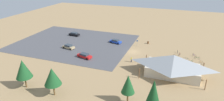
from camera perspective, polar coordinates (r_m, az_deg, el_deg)
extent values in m
plane|color=#9E7F56|center=(66.41, 6.09, -0.35)|extent=(160.00, 160.00, 0.00)
cube|color=#4C4C51|center=(75.52, -10.72, 2.27)|extent=(41.97, 32.91, 0.05)
cube|color=beige|center=(53.74, 16.93, -5.46)|extent=(13.27, 7.05, 2.70)
pyramid|color=#93999E|center=(52.52, 17.27, -2.73)|extent=(15.65, 9.42, 2.95)
cylinder|color=brown|center=(58.20, 24.77, -4.43)|extent=(0.20, 0.20, 2.70)
cylinder|color=brown|center=(58.45, 9.82, -2.43)|extent=(0.20, 0.20, 2.70)
cylinder|color=brown|center=(50.18, 25.31, -8.89)|extent=(0.20, 0.20, 2.70)
cylinder|color=brown|center=(50.47, 7.84, -6.53)|extent=(0.20, 0.20, 2.70)
cylinder|color=brown|center=(74.20, 10.32, 2.28)|extent=(0.60, 0.60, 0.90)
cylinder|color=#99999E|center=(71.19, 7.22, 2.15)|extent=(0.08, 0.08, 2.20)
cube|color=#1959B2|center=(70.92, 7.25, 2.76)|extent=(0.56, 0.04, 0.40)
cylinder|color=brown|center=(42.01, 4.51, -13.21)|extent=(0.32, 0.32, 2.41)
cone|color=#194C23|center=(40.24, 4.65, -9.55)|extent=(2.79, 2.79, 3.93)
cone|color=#14421E|center=(35.82, 11.77, -12.36)|extent=(3.12, 3.12, 5.91)
cylinder|color=brown|center=(50.66, -23.55, -8.33)|extent=(0.33, 0.33, 2.61)
cone|color=#194C23|center=(49.09, -24.18, -4.83)|extent=(3.68, 3.68, 4.32)
cylinder|color=brown|center=(45.63, -16.32, -10.73)|extent=(0.32, 0.32, 2.71)
cone|color=#194C23|center=(43.97, -16.79, -7.13)|extent=(3.68, 3.68, 3.86)
torus|color=black|center=(62.45, 21.59, -3.12)|extent=(0.38, 0.58, 0.66)
torus|color=black|center=(63.32, 22.11, -2.84)|extent=(0.38, 0.58, 0.66)
cylinder|color=#1E7F38|center=(62.84, 21.87, -2.89)|extent=(0.56, 0.87, 0.04)
cylinder|color=#1E7F38|center=(62.64, 21.79, -2.85)|extent=(0.04, 0.04, 0.44)
cube|color=black|center=(62.55, 21.82, -2.67)|extent=(0.17, 0.21, 0.05)
cylinder|color=#1E7F38|center=(63.16, 22.08, -2.71)|extent=(0.04, 0.04, 0.39)
cylinder|color=black|center=(63.08, 22.11, -2.55)|extent=(0.43, 0.28, 0.03)
torus|color=black|center=(64.63, 17.86, -1.71)|extent=(0.47, 0.54, 0.68)
torus|color=black|center=(65.34, 17.34, -1.38)|extent=(0.47, 0.54, 0.68)
cylinder|color=#B7B7BC|center=(64.94, 17.61, -1.45)|extent=(0.62, 0.72, 0.04)
cylinder|color=#B7B7BC|center=(64.78, 17.71, -1.44)|extent=(0.04, 0.04, 0.41)
cube|color=black|center=(64.70, 17.74, -1.27)|extent=(0.19, 0.20, 0.05)
cylinder|color=#B7B7BC|center=(65.19, 17.42, -1.24)|extent=(0.04, 0.04, 0.42)
cylinder|color=black|center=(65.11, 17.44, -1.07)|extent=(0.39, 0.34, 0.03)
torus|color=black|center=(63.01, 24.61, -3.37)|extent=(0.48, 0.58, 0.71)
torus|color=black|center=(63.69, 23.99, -2.99)|extent=(0.48, 0.58, 0.71)
cylinder|color=orange|center=(63.30, 24.32, -3.08)|extent=(0.63, 0.78, 0.04)
cylinder|color=orange|center=(63.14, 24.44, -3.07)|extent=(0.04, 0.04, 0.43)
cube|color=black|center=(63.05, 24.47, -2.89)|extent=(0.19, 0.21, 0.05)
cylinder|color=orange|center=(63.52, 24.09, -2.82)|extent=(0.04, 0.04, 0.51)
cylinder|color=black|center=(63.42, 24.13, -2.61)|extent=(0.39, 0.33, 0.03)
torus|color=black|center=(66.22, 18.63, -1.21)|extent=(0.29, 0.67, 0.70)
torus|color=black|center=(67.06, 18.96, -0.96)|extent=(0.29, 0.67, 0.70)
cylinder|color=red|center=(66.59, 18.81, -0.99)|extent=(0.35, 0.85, 0.04)
cylinder|color=red|center=(66.41, 18.75, -0.98)|extent=(0.04, 0.04, 0.38)
cube|color=black|center=(66.34, 18.77, -0.83)|extent=(0.15, 0.22, 0.05)
cylinder|color=red|center=(66.88, 18.95, -0.80)|extent=(0.04, 0.04, 0.47)
cylinder|color=black|center=(66.80, 18.98, -0.61)|extent=(0.46, 0.20, 0.03)
torus|color=black|center=(59.56, 24.30, -4.82)|extent=(0.49, 0.52, 0.68)
torus|color=black|center=(58.95, 25.03, -5.23)|extent=(0.49, 0.52, 0.68)
cylinder|color=black|center=(59.21, 24.68, -4.93)|extent=(0.69, 0.74, 0.04)
cylinder|color=black|center=(59.29, 24.56, -4.80)|extent=(0.04, 0.04, 0.36)
cube|color=black|center=(59.22, 24.59, -4.64)|extent=(0.19, 0.20, 0.05)
cylinder|color=black|center=(58.92, 24.99, -5.00)|extent=(0.04, 0.04, 0.45)
cylinder|color=black|center=(58.82, 25.03, -4.80)|extent=(0.37, 0.35, 0.03)
torus|color=black|center=(63.88, 21.01, -2.41)|extent=(0.73, 0.25, 0.75)
torus|color=black|center=(64.11, 20.13, -2.19)|extent=(0.73, 0.25, 0.75)
cylinder|color=#197A7F|center=(63.95, 20.58, -2.20)|extent=(0.92, 0.30, 0.04)
cylinder|color=#197A7F|center=(63.88, 20.75, -2.18)|extent=(0.04, 0.04, 0.39)
cube|color=black|center=(63.80, 20.77, -2.02)|extent=(0.21, 0.13, 0.05)
cylinder|color=#197A7F|center=(64.00, 20.25, -2.02)|extent=(0.04, 0.04, 0.47)
cylinder|color=black|center=(63.90, 20.28, -1.83)|extent=(0.17, 0.47, 0.03)
torus|color=black|center=(67.19, 22.84, -1.48)|extent=(0.45, 0.60, 0.71)
torus|color=black|center=(67.94, 22.30, -1.14)|extent=(0.45, 0.60, 0.71)
cylinder|color=#722D9E|center=(67.52, 22.58, -1.22)|extent=(0.60, 0.81, 0.04)
cylinder|color=#722D9E|center=(67.34, 22.69, -1.20)|extent=(0.04, 0.04, 0.46)
cube|color=black|center=(67.26, 22.72, -1.02)|extent=(0.18, 0.21, 0.05)
cylinder|color=#722D9E|center=(67.78, 22.38, -1.00)|extent=(0.04, 0.04, 0.43)
cylinder|color=black|center=(67.70, 22.41, -0.84)|extent=(0.41, 0.31, 0.03)
torus|color=black|center=(61.05, 20.23, -3.46)|extent=(0.64, 0.44, 0.74)
torus|color=black|center=(61.62, 21.06, -3.35)|extent=(0.64, 0.44, 0.74)
cylinder|color=#2347B7|center=(61.28, 20.66, -3.30)|extent=(0.83, 0.57, 0.04)
cylinder|color=#2347B7|center=(61.15, 20.52, -3.27)|extent=(0.04, 0.04, 0.38)
cube|color=black|center=(61.08, 20.55, -3.11)|extent=(0.21, 0.18, 0.05)
cylinder|color=#2347B7|center=(61.47, 21.01, -3.17)|extent=(0.04, 0.04, 0.45)
cylinder|color=black|center=(61.38, 21.03, -2.98)|extent=(0.29, 0.42, 0.03)
torus|color=black|center=(64.02, 18.62, -2.04)|extent=(0.28, 0.66, 0.69)
torus|color=black|center=(63.16, 18.90, -2.42)|extent=(0.28, 0.66, 0.69)
cylinder|color=yellow|center=(63.54, 18.77, -2.14)|extent=(0.35, 0.88, 0.04)
cylinder|color=yellow|center=(63.68, 18.73, -2.02)|extent=(0.04, 0.04, 0.36)
cube|color=black|center=(63.61, 18.75, -1.87)|extent=(0.14, 0.22, 0.05)
cylinder|color=yellow|center=(63.15, 18.89, -2.19)|extent=(0.04, 0.04, 0.47)
cylinder|color=black|center=(63.06, 18.92, -1.99)|extent=(0.46, 0.20, 0.03)
torus|color=black|center=(68.93, 18.28, -0.20)|extent=(0.09, 0.76, 0.76)
torus|color=black|center=(68.00, 18.28, -0.51)|extent=(0.09, 0.76, 0.76)
cylinder|color=silver|center=(68.42, 18.29, -0.26)|extent=(0.09, 0.92, 0.04)
cylinder|color=silver|center=(68.55, 18.30, -0.12)|extent=(0.04, 0.04, 0.47)
cube|color=black|center=(68.46, 18.33, 0.06)|extent=(0.09, 0.20, 0.05)
cylinder|color=silver|center=(68.01, 18.31, -0.31)|extent=(0.04, 0.04, 0.45)
cylinder|color=black|center=(67.93, 18.33, -0.13)|extent=(0.48, 0.06, 0.03)
torus|color=black|center=(66.07, 22.83, -1.92)|extent=(0.65, 0.05, 0.65)
torus|color=black|center=(66.14, 23.72, -2.04)|extent=(0.65, 0.05, 0.65)
cylinder|color=#1E7F38|center=(66.06, 23.29, -1.89)|extent=(0.96, 0.06, 0.04)
cylinder|color=#1E7F38|center=(66.02, 23.15, -1.80)|extent=(0.04, 0.04, 0.40)
cube|color=black|center=(65.94, 23.17, -1.64)|extent=(0.20, 0.08, 0.05)
cylinder|color=#1E7F38|center=(66.05, 23.67, -1.85)|extent=(0.04, 0.04, 0.46)
cylinder|color=black|center=(65.96, 23.70, -1.66)|extent=(0.04, 0.48, 0.03)
torus|color=black|center=(60.31, 22.99, -4.22)|extent=(0.69, 0.38, 0.75)
torus|color=black|center=(59.96, 23.89, -4.52)|extent=(0.69, 0.38, 0.75)
cylinder|color=#B7B7BC|center=(60.08, 23.46, -4.26)|extent=(0.88, 0.47, 0.04)
cylinder|color=#B7B7BC|center=(60.11, 23.31, -4.14)|extent=(0.04, 0.04, 0.41)
cube|color=black|center=(60.03, 23.34, -3.97)|extent=(0.21, 0.16, 0.05)
cylinder|color=#B7B7BC|center=(59.90, 23.84, -4.30)|extent=(0.04, 0.04, 0.46)
cylinder|color=black|center=(59.80, 23.87, -4.10)|extent=(0.25, 0.44, 0.03)
cube|color=black|center=(83.05, -10.78, 4.56)|extent=(4.44, 2.05, 0.69)
cube|color=#2D3842|center=(82.86, -10.81, 4.97)|extent=(2.53, 1.70, 0.54)
cylinder|color=black|center=(83.37, -11.90, 4.37)|extent=(0.65, 0.27, 0.64)
cylinder|color=black|center=(84.53, -11.30, 4.67)|extent=(0.65, 0.27, 0.64)
cylinder|color=black|center=(81.73, -10.22, 4.13)|extent=(0.65, 0.27, 0.64)
cylinder|color=black|center=(82.91, -9.64, 4.44)|extent=(0.65, 0.27, 0.64)
cube|color=red|center=(61.90, -7.90, -1.60)|extent=(5.04, 2.85, 0.68)
cube|color=#2D3842|center=(61.65, -7.93, -1.08)|extent=(2.96, 2.13, 0.54)
cylinder|color=black|center=(62.51, -9.46, -1.68)|extent=(0.67, 0.37, 0.64)
cylinder|color=black|center=(63.51, -8.53, -1.22)|extent=(0.67, 0.37, 0.64)
cylinder|color=black|center=(60.49, -7.22, -2.40)|extent=(0.67, 0.37, 0.64)
cylinder|color=black|center=(61.52, -6.29, -1.91)|extent=(0.67, 0.37, 0.64)
cube|color=tan|center=(69.99, -12.36, 0.97)|extent=(4.48, 2.53, 0.61)
cube|color=#2D3842|center=(69.77, -12.40, 1.42)|extent=(2.61, 1.98, 0.59)
cylinder|color=black|center=(70.48, -13.64, 0.82)|extent=(0.67, 0.33, 0.64)
cylinder|color=black|center=(71.52, -12.78, 1.22)|extent=(0.67, 0.33, 0.64)
cylinder|color=black|center=(68.61, -11.90, 0.37)|extent=(0.67, 0.33, 0.64)
cylinder|color=black|center=(69.68, -11.04, 0.79)|extent=(0.67, 0.33, 0.64)
cube|color=#1E42B2|center=(73.44, 1.03, 2.56)|extent=(4.62, 2.74, 0.65)
cube|color=#2D3842|center=(73.25, 1.04, 2.97)|extent=(2.72, 2.08, 0.47)
cylinder|color=black|center=(73.69, -0.25, 2.44)|extent=(0.67, 0.37, 0.64)
cylinder|color=black|center=(74.88, 0.41, 2.78)|extent=(0.67, 0.37, 0.64)
cylinder|color=black|center=(72.18, 1.68, 1.99)|extent=(0.67, 0.37, 0.64)
cylinder|color=black|center=(73.40, 2.32, 2.34)|extent=(0.67, 0.37, 0.64)
cube|color=#2D3347|center=(58.98, 5.55, -2.95)|extent=(0.34, 0.39, 0.83)
cylinder|color=yellow|center=(58.68, 5.57, -2.31)|extent=(0.36, 0.36, 0.62)
sphere|color=tan|center=(58.50, 5.59, -1.93)|extent=(0.24, 0.24, 0.24)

